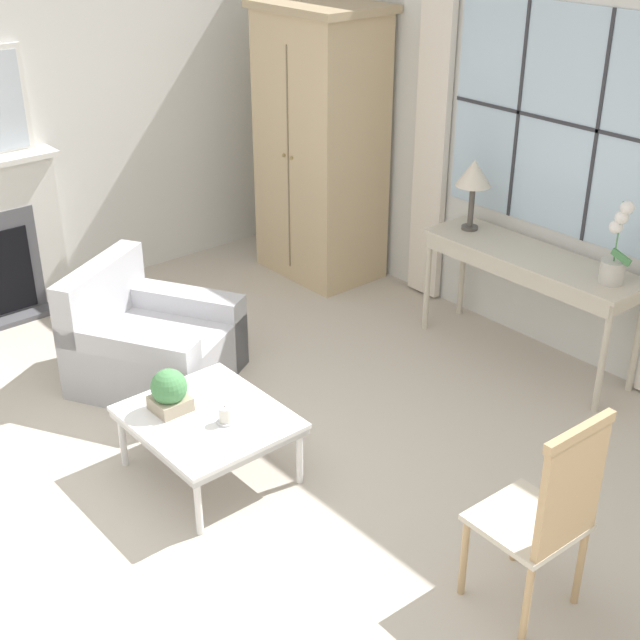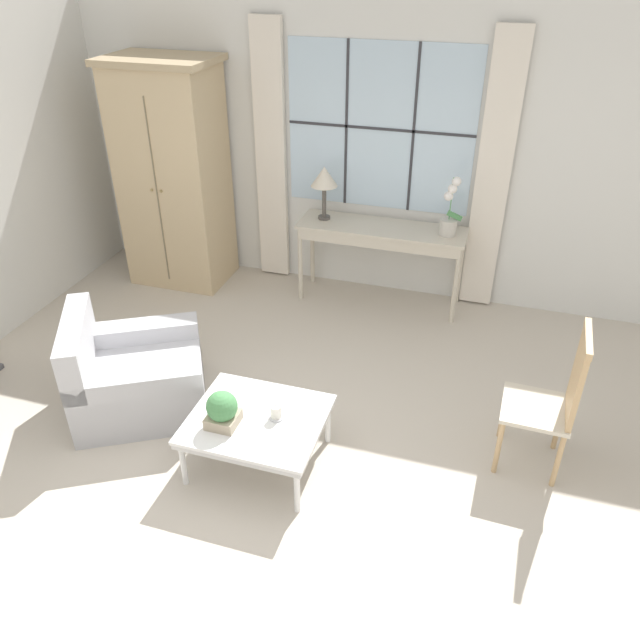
{
  "view_description": "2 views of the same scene",
  "coord_description": "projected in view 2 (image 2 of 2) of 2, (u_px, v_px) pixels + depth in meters",
  "views": [
    {
      "loc": [
        3.44,
        -1.98,
        3.14
      ],
      "look_at": [
        0.16,
        0.8,
        0.94
      ],
      "focal_mm": 50.0,
      "sensor_mm": 36.0,
      "label": 1
    },
    {
      "loc": [
        1.19,
        -2.68,
        3.15
      ],
      "look_at": [
        0.1,
        0.84,
        0.86
      ],
      "focal_mm": 35.0,
      "sensor_mm": 36.0,
      "label": 2
    }
  ],
  "objects": [
    {
      "name": "ground_plane",
      "position": [
        269.0,
        492.0,
        4.13
      ],
      "size": [
        14.0,
        14.0,
        0.0
      ],
      "primitive_type": "plane",
      "color": "#BCB2A3"
    },
    {
      "name": "wall_back_windowed",
      "position": [
        379.0,
        153.0,
        5.85
      ],
      "size": [
        7.2,
        0.14,
        2.8
      ],
      "color": "silver",
      "rests_on": "ground_plane"
    },
    {
      "name": "armoire",
      "position": [
        174.0,
        176.0,
        6.16
      ],
      "size": [
        1.03,
        0.73,
        2.22
      ],
      "color": "tan",
      "rests_on": "ground_plane"
    },
    {
      "name": "console_table",
      "position": [
        382.0,
        235.0,
        5.92
      ],
      "size": [
        1.59,
        0.47,
        0.8
      ],
      "color": "beige",
      "rests_on": "ground_plane"
    },
    {
      "name": "table_lamp",
      "position": [
        324.0,
        178.0,
        5.83
      ],
      "size": [
        0.25,
        0.25,
        0.51
      ],
      "color": "#4C4742",
      "rests_on": "console_table"
    },
    {
      "name": "potted_orchid",
      "position": [
        450.0,
        214.0,
        5.61
      ],
      "size": [
        0.2,
        0.15,
        0.55
      ],
      "color": "#BCB7AD",
      "rests_on": "console_table"
    },
    {
      "name": "armchair_upholstered",
      "position": [
        135.0,
        378.0,
        4.76
      ],
      "size": [
        1.26,
        1.23,
        0.8
      ],
      "color": "#B2B2B7",
      "rests_on": "ground_plane"
    },
    {
      "name": "side_chair_wooden",
      "position": [
        557.0,
        395.0,
        4.04
      ],
      "size": [
        0.45,
        0.45,
        1.09
      ],
      "color": "beige",
      "rests_on": "ground_plane"
    },
    {
      "name": "coffee_table",
      "position": [
        257.0,
        422.0,
        4.18
      ],
      "size": [
        0.89,
        0.78,
        0.4
      ],
      "color": "silver",
      "rests_on": "ground_plane"
    },
    {
      "name": "potted_plant_small",
      "position": [
        222.0,
        410.0,
        4.04
      ],
      "size": [
        0.21,
        0.21,
        0.25
      ],
      "color": "tan",
      "rests_on": "coffee_table"
    },
    {
      "name": "pillar_candle",
      "position": [
        276.0,
        413.0,
        4.14
      ],
      "size": [
        0.1,
        0.1,
        0.11
      ],
      "color": "silver",
      "rests_on": "coffee_table"
    }
  ]
}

